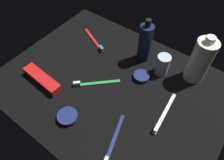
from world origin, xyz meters
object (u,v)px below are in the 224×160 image
at_px(deodorant_stick, 162,65).
at_px(cream_tin_left, 141,76).
at_px(toothbrush_red, 95,41).
at_px(toothpaste_box_red, 42,79).
at_px(toothbrush_white, 164,115).
at_px(lotion_bottle, 145,43).
at_px(toothbrush_navy, 113,142).
at_px(bodywash_bottle, 200,61).
at_px(toothbrush_green, 94,83).
at_px(cream_tin_right, 68,117).

height_order(deodorant_stick, cream_tin_left, deodorant_stick).
xyz_separation_m(toothbrush_red, toothpaste_box_red, (0.02, 0.30, 0.01)).
bearing_deg(toothbrush_red, toothbrush_white, 160.55).
height_order(lotion_bottle, cream_tin_left, lotion_bottle).
height_order(toothbrush_navy, toothpaste_box_red, toothpaste_box_red).
bearing_deg(bodywash_bottle, toothbrush_red, 9.31).
bearing_deg(lotion_bottle, toothbrush_green, 71.45).
bearing_deg(cream_tin_left, toothbrush_green, 45.91).
bearing_deg(bodywash_bottle, toothbrush_white, 87.17).
bearing_deg(toothbrush_red, lotion_bottle, -169.43).
xyz_separation_m(toothbrush_white, cream_tin_right, (0.26, 0.20, 0.00)).
distance_m(toothbrush_white, toothbrush_navy, 0.20).
height_order(deodorant_stick, cream_tin_right, deodorant_stick).
height_order(toothbrush_navy, cream_tin_right, toothbrush_navy).
height_order(toothbrush_red, toothbrush_navy, same).
relative_size(bodywash_bottle, deodorant_stick, 2.33).
bearing_deg(toothbrush_red, toothpaste_box_red, 87.09).
relative_size(toothbrush_white, toothbrush_red, 1.07).
height_order(deodorant_stick, toothbrush_green, deodorant_stick).
bearing_deg(cream_tin_left, toothbrush_navy, 103.59).
bearing_deg(bodywash_bottle, cream_tin_right, 57.80).
bearing_deg(lotion_bottle, cream_tin_right, 82.13).
bearing_deg(toothbrush_green, bodywash_bottle, -138.16).
xyz_separation_m(deodorant_stick, toothbrush_green, (0.18, 0.21, -0.04)).
bearing_deg(toothpaste_box_red, deodorant_stick, -133.32).
xyz_separation_m(toothbrush_red, cream_tin_right, (-0.17, 0.35, 0.00)).
bearing_deg(cream_tin_right, deodorant_stick, -112.58).
bearing_deg(cream_tin_left, toothbrush_white, 146.84).
relative_size(toothbrush_green, toothbrush_white, 0.77).
distance_m(lotion_bottle, toothpaste_box_red, 0.42).
bearing_deg(cream_tin_right, toothbrush_navy, -173.12).
distance_m(toothbrush_green, toothbrush_white, 0.28).
height_order(toothbrush_green, toothbrush_navy, same).
xyz_separation_m(toothpaste_box_red, cream_tin_left, (-0.29, -0.24, -0.01)).
relative_size(bodywash_bottle, toothpaste_box_red, 1.14).
relative_size(deodorant_stick, toothbrush_green, 0.62).
bearing_deg(deodorant_stick, cream_tin_right, 67.42).
xyz_separation_m(bodywash_bottle, cream_tin_right, (0.27, 0.42, -0.08)).
bearing_deg(bodywash_bottle, toothpaste_box_red, 39.09).
relative_size(bodywash_bottle, toothbrush_navy, 1.14).
relative_size(bodywash_bottle, cream_tin_left, 3.19).
bearing_deg(deodorant_stick, cream_tin_left, 56.78).
bearing_deg(toothbrush_navy, cream_tin_right, 6.88).
xyz_separation_m(bodywash_bottle, toothbrush_white, (0.01, 0.22, -0.09)).
relative_size(toothbrush_green, toothpaste_box_red, 0.79).
relative_size(lotion_bottle, toothbrush_red, 1.14).
height_order(bodywash_bottle, toothbrush_navy, bodywash_bottle).
xyz_separation_m(cream_tin_left, cream_tin_right, (0.11, 0.30, 0.00)).
height_order(toothbrush_red, cream_tin_right, toothbrush_red).
relative_size(toothbrush_navy, cream_tin_right, 2.54).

